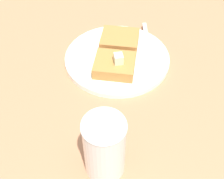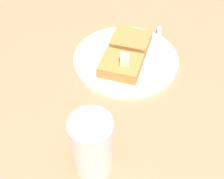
# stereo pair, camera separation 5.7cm
# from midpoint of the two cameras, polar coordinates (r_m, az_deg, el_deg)

# --- Properties ---
(table_surface) EXTENTS (1.10, 1.10, 0.02)m
(table_surface) POSITION_cam_midpoint_polar(r_m,az_deg,el_deg) (0.65, 6.70, -0.77)
(table_surface) COLOR #AE734E
(table_surface) RESTS_ON ground
(plate) EXTENTS (0.23, 0.23, 0.01)m
(plate) POSITION_cam_midpoint_polar(r_m,az_deg,el_deg) (0.69, -1.42, 5.64)
(plate) COLOR white
(plate) RESTS_ON table_surface
(toast_slice_left) EXTENTS (0.09, 0.10, 0.02)m
(toast_slice_left) POSITION_cam_midpoint_polar(r_m,az_deg,el_deg) (0.65, -2.05, 4.37)
(toast_slice_left) COLOR #AA773A
(toast_slice_left) RESTS_ON plate
(toast_slice_middle) EXTENTS (0.09, 0.10, 0.02)m
(toast_slice_middle) POSITION_cam_midpoint_polar(r_m,az_deg,el_deg) (0.71, -0.89, 8.90)
(toast_slice_middle) COLOR #B17539
(toast_slice_middle) RESTS_ON plate
(butter_pat_primary) EXTENTS (0.02, 0.02, 0.02)m
(butter_pat_primary) POSITION_cam_midpoint_polar(r_m,az_deg,el_deg) (0.63, -1.40, 5.54)
(butter_pat_primary) COLOR beige
(butter_pat_primary) RESTS_ON toast_slice_left
(fork) EXTENTS (0.16, 0.02, 0.00)m
(fork) POSITION_cam_midpoint_polar(r_m,az_deg,el_deg) (0.71, 4.32, 7.70)
(fork) COLOR silver
(fork) RESTS_ON plate
(syrup_jar) EXTENTS (0.07, 0.07, 0.11)m
(syrup_jar) POSITION_cam_midpoint_polar(r_m,az_deg,el_deg) (0.48, -4.80, -10.99)
(syrup_jar) COLOR #341408
(syrup_jar) RESTS_ON table_surface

